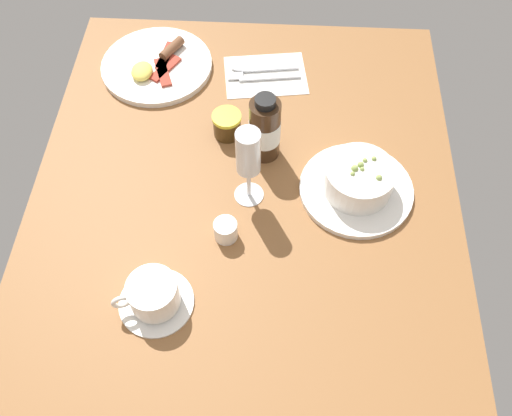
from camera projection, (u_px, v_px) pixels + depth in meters
ground_plane at (243, 214)px, 108.72cm from camera, size 110.00×84.00×3.00cm
porridge_bowl at (358, 182)px, 107.10cm from camera, size 22.29×22.29×7.81cm
cutlery_setting at (264, 74)px, 127.45cm from camera, size 16.10×20.14×0.90cm
coffee_cup at (153, 295)px, 94.12cm from camera, size 13.07×13.33×6.63cm
creamer_jug at (226, 230)px, 102.39cm from camera, size 4.38×5.29×4.76cm
wine_glass at (248, 156)px, 99.21cm from camera, size 5.79×5.79×18.03cm
jam_jar at (227, 125)px, 115.70cm from camera, size 6.06×6.06×5.48cm
sauce_bottle_brown at (265, 129)px, 109.31cm from camera, size 6.28×6.28×15.48cm
breakfast_plate at (157, 65)px, 128.12cm from camera, size 25.38×25.38×3.70cm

